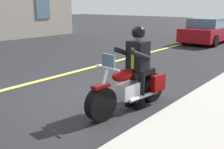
# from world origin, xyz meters

# --- Properties ---
(ground_plane) EXTENTS (80.00, 80.00, 0.00)m
(ground_plane) POSITION_xyz_m (0.00, 0.00, 0.00)
(ground_plane) COLOR black
(lane_center_stripe) EXTENTS (60.00, 0.16, 0.01)m
(lane_center_stripe) POSITION_xyz_m (0.00, -2.00, 0.01)
(lane_center_stripe) COLOR #E5DB4C
(lane_center_stripe) RESTS_ON ground_plane
(motorcycle_main) EXTENTS (2.22, 0.74, 1.26)m
(motorcycle_main) POSITION_xyz_m (-0.00, 1.28, 0.45)
(motorcycle_main) COLOR black
(motorcycle_main) RESTS_ON ground_plane
(rider_main) EXTENTS (0.66, 0.60, 1.74)m
(rider_main) POSITION_xyz_m (-0.19, 1.29, 1.04)
(rider_main) COLOR black
(rider_main) RESTS_ON ground_plane
(car_dark) EXTENTS (4.60, 1.92, 1.40)m
(car_dark) POSITION_xyz_m (-11.11, -1.11, 0.69)
(car_dark) COLOR maroon
(car_dark) RESTS_ON ground_plane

